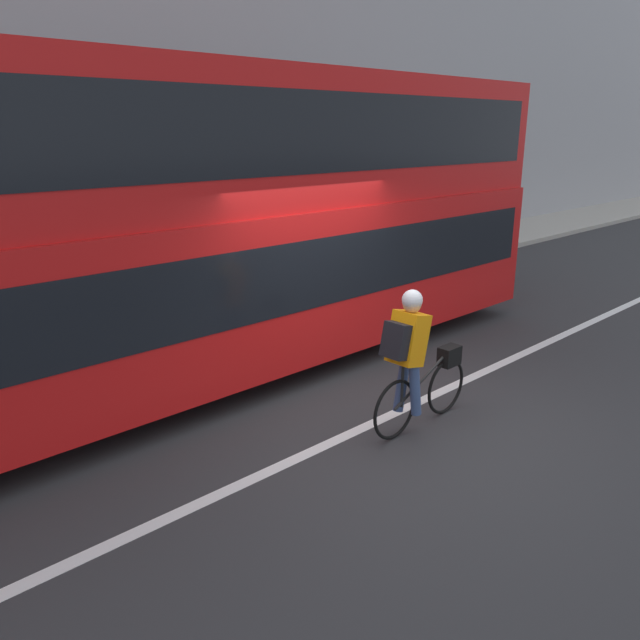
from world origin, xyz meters
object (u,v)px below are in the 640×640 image
trash_bin (2,305)px  cyclist_on_bike (414,356)px  street_sign_post (80,231)px  bus (196,216)px

trash_bin → cyclist_on_bike: bearing=-68.9°
cyclist_on_bike → street_sign_post: (-0.98, 5.87, 0.74)m
street_sign_post → trash_bin: bearing=179.7°
bus → trash_bin: size_ratio=10.84×
cyclist_on_bike → bus: bearing=105.8°
cyclist_on_bike → street_sign_post: 6.00m
bus → street_sign_post: (-0.19, 3.08, -0.52)m
bus → cyclist_on_bike: size_ratio=7.03×
street_sign_post → cyclist_on_bike: bearing=-80.5°
cyclist_on_bike → trash_bin: size_ratio=1.54×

